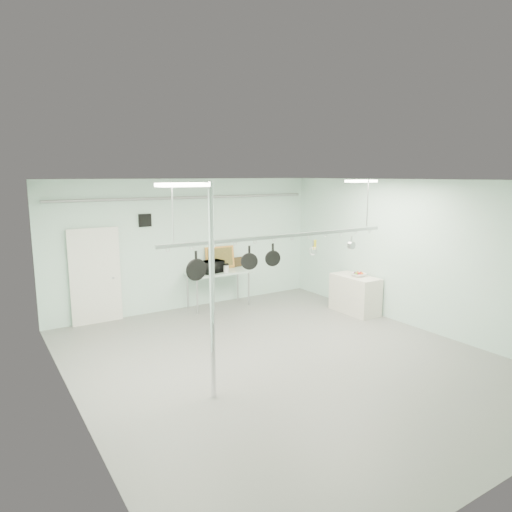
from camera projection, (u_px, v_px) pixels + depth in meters
floor at (283, 359)px, 8.24m from camera, size 8.00×8.00×0.00m
ceiling at (284, 181)px, 7.68m from camera, size 7.00×8.00×0.02m
back_wall at (189, 244)px, 11.28m from camera, size 7.00×0.02×3.20m
right_wall at (415, 254)px, 9.80m from camera, size 0.02×8.00×3.20m
door at (95, 277)px, 10.12m from camera, size 1.10×0.10×2.20m
wall_vent at (145, 220)px, 10.56m from camera, size 0.30×0.04×0.30m
conduit_pipe at (189, 197)px, 11.00m from camera, size 6.60×0.07×0.07m
chrome_pole at (212, 294)px, 6.56m from camera, size 0.08×0.08×3.20m
prep_table at (218, 274)px, 11.40m from camera, size 1.60×0.70×0.91m
side_cabinet at (355, 294)px, 10.99m from camera, size 0.60×1.20×0.90m
pot_rack at (283, 234)px, 8.20m from camera, size 4.80×0.06×1.00m
light_panel_left at (182, 185)px, 5.86m from camera, size 0.65×0.30×0.05m
light_panel_right at (361, 181)px, 9.45m from camera, size 0.65×0.30×0.05m
microwave at (212, 267)px, 11.24m from camera, size 0.60×0.46×0.30m
coffee_canister at (226, 269)px, 11.28m from camera, size 0.16×0.16×0.18m
painting_large at (220, 258)px, 11.70m from camera, size 0.79×0.19×0.58m
painting_small at (239, 262)px, 12.02m from camera, size 0.31×0.10×0.25m
fruit_bowl at (358, 275)px, 10.86m from camera, size 0.39×0.39×0.08m
skillet_left at (196, 266)px, 7.36m from camera, size 0.36×0.07×0.50m
skillet_mid at (249, 257)px, 7.89m from camera, size 0.29×0.19×0.40m
skillet_right at (273, 254)px, 8.15m from camera, size 0.29×0.14×0.39m
whisk at (313, 248)px, 8.63m from camera, size 0.20×0.20×0.33m
grater at (314, 245)px, 8.63m from camera, size 0.08×0.04×0.20m
saucepan at (351, 242)px, 9.15m from camera, size 0.16×0.10×0.26m
fruit_cluster at (359, 273)px, 10.85m from camera, size 0.24×0.24×0.09m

